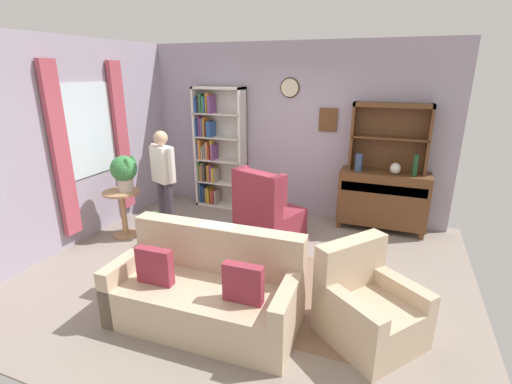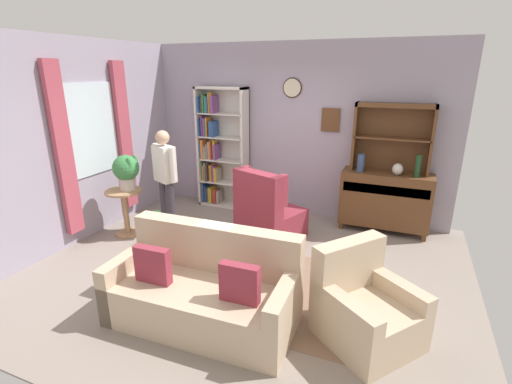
{
  "view_description": "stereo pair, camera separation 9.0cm",
  "coord_description": "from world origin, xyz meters",
  "px_view_note": "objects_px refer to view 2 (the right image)",
  "views": [
    {
      "loc": [
        1.65,
        -3.8,
        2.37
      ],
      "look_at": [
        0.1,
        0.2,
        0.95
      ],
      "focal_mm": 26.01,
      "sensor_mm": 36.0,
      "label": 1
    },
    {
      "loc": [
        1.73,
        -3.77,
        2.37
      ],
      "look_at": [
        0.1,
        0.2,
        0.95
      ],
      "focal_mm": 26.01,
      "sensor_mm": 36.0,
      "label": 2
    }
  ],
  "objects_px": {
    "person_reading": "(165,175)",
    "book_stack": "(235,243)",
    "sideboard_hutch": "(393,128)",
    "plant_stand": "(125,208)",
    "bookshelf": "(218,150)",
    "vase_tall": "(361,163)",
    "coffee_table": "(235,250)",
    "couch_floral": "(205,291)",
    "sideboard": "(385,199)",
    "wingback_chair": "(267,214)",
    "potted_plant_small": "(156,218)",
    "bottle_wine": "(418,166)",
    "potted_plant_large": "(126,170)",
    "vase_round": "(398,169)",
    "armchair_floral": "(365,311)"
  },
  "relations": [
    {
      "from": "sideboard_hutch",
      "to": "wingback_chair",
      "type": "height_order",
      "value": "sideboard_hutch"
    },
    {
      "from": "plant_stand",
      "to": "book_stack",
      "type": "relative_size",
      "value": 3.27
    },
    {
      "from": "coffee_table",
      "to": "book_stack",
      "type": "relative_size",
      "value": 3.76
    },
    {
      "from": "sideboard",
      "to": "sideboard_hutch",
      "type": "bearing_deg",
      "value": 90.0
    },
    {
      "from": "armchair_floral",
      "to": "plant_stand",
      "type": "relative_size",
      "value": 1.55
    },
    {
      "from": "coffee_table",
      "to": "couch_floral",
      "type": "bearing_deg",
      "value": -85.66
    },
    {
      "from": "couch_floral",
      "to": "wingback_chair",
      "type": "relative_size",
      "value": 1.74
    },
    {
      "from": "potted_plant_small",
      "to": "bottle_wine",
      "type": "bearing_deg",
      "value": 18.13
    },
    {
      "from": "bookshelf",
      "to": "armchair_floral",
      "type": "relative_size",
      "value": 1.95
    },
    {
      "from": "sideboard_hutch",
      "to": "potted_plant_large",
      "type": "height_order",
      "value": "sideboard_hutch"
    },
    {
      "from": "armchair_floral",
      "to": "book_stack",
      "type": "xyz_separation_m",
      "value": [
        -1.55,
        0.52,
        0.15
      ]
    },
    {
      "from": "potted_plant_small",
      "to": "book_stack",
      "type": "height_order",
      "value": "book_stack"
    },
    {
      "from": "vase_round",
      "to": "couch_floral",
      "type": "distance_m",
      "value": 3.33
    },
    {
      "from": "plant_stand",
      "to": "potted_plant_small",
      "type": "bearing_deg",
      "value": 49.3
    },
    {
      "from": "vase_tall",
      "to": "potted_plant_small",
      "type": "distance_m",
      "value": 3.23
    },
    {
      "from": "vase_tall",
      "to": "wingback_chair",
      "type": "distance_m",
      "value": 1.59
    },
    {
      "from": "vase_round",
      "to": "armchair_floral",
      "type": "xyz_separation_m",
      "value": [
        -0.09,
        -2.54,
        -0.72
      ]
    },
    {
      "from": "bookshelf",
      "to": "person_reading",
      "type": "height_order",
      "value": "bookshelf"
    },
    {
      "from": "plant_stand",
      "to": "person_reading",
      "type": "bearing_deg",
      "value": 28.03
    },
    {
      "from": "wingback_chair",
      "to": "coffee_table",
      "type": "bearing_deg",
      "value": -88.58
    },
    {
      "from": "person_reading",
      "to": "book_stack",
      "type": "xyz_separation_m",
      "value": [
        1.48,
        -0.77,
        -0.47
      ]
    },
    {
      "from": "potted_plant_large",
      "to": "potted_plant_small",
      "type": "height_order",
      "value": "potted_plant_large"
    },
    {
      "from": "bookshelf",
      "to": "vase_tall",
      "type": "height_order",
      "value": "bookshelf"
    },
    {
      "from": "vase_tall",
      "to": "coffee_table",
      "type": "distance_m",
      "value": 2.42
    },
    {
      "from": "wingback_chair",
      "to": "potted_plant_large",
      "type": "height_order",
      "value": "potted_plant_large"
    },
    {
      "from": "armchair_floral",
      "to": "plant_stand",
      "type": "xyz_separation_m",
      "value": [
        -3.58,
        1.0,
        0.14
      ]
    },
    {
      "from": "sideboard",
      "to": "wingback_chair",
      "type": "bearing_deg",
      "value": -148.56
    },
    {
      "from": "sideboard_hutch",
      "to": "potted_plant_large",
      "type": "xyz_separation_m",
      "value": [
        -3.49,
        -1.67,
        -0.56
      ]
    },
    {
      "from": "sideboard",
      "to": "potted_plant_large",
      "type": "height_order",
      "value": "potted_plant_large"
    },
    {
      "from": "sideboard",
      "to": "potted_plant_small",
      "type": "relative_size",
      "value": 4.33
    },
    {
      "from": "coffee_table",
      "to": "potted_plant_small",
      "type": "bearing_deg",
      "value": 154.72
    },
    {
      "from": "wingback_chair",
      "to": "coffee_table",
      "type": "height_order",
      "value": "wingback_chair"
    },
    {
      "from": "couch_floral",
      "to": "potted_plant_large",
      "type": "distance_m",
      "value": 2.54
    },
    {
      "from": "vase_round",
      "to": "vase_tall",
      "type": "bearing_deg",
      "value": -178.51
    },
    {
      "from": "bottle_wine",
      "to": "potted_plant_large",
      "type": "distance_m",
      "value": 4.15
    },
    {
      "from": "potted_plant_large",
      "to": "couch_floral",
      "type": "bearing_deg",
      "value": -33.71
    },
    {
      "from": "bookshelf",
      "to": "potted_plant_small",
      "type": "relative_size",
      "value": 6.99
    },
    {
      "from": "bookshelf",
      "to": "armchair_floral",
      "type": "distance_m",
      "value": 4.02
    },
    {
      "from": "person_reading",
      "to": "vase_round",
      "type": "bearing_deg",
      "value": 21.93
    },
    {
      "from": "bookshelf",
      "to": "potted_plant_large",
      "type": "height_order",
      "value": "bookshelf"
    },
    {
      "from": "sideboard",
      "to": "sideboard_hutch",
      "type": "xyz_separation_m",
      "value": [
        0.0,
        0.11,
        1.05
      ]
    },
    {
      "from": "sideboard",
      "to": "coffee_table",
      "type": "xyz_separation_m",
      "value": [
        -1.51,
        -2.1,
        -0.16
      ]
    },
    {
      "from": "sideboard_hutch",
      "to": "plant_stand",
      "type": "relative_size",
      "value": 1.58
    },
    {
      "from": "vase_tall",
      "to": "person_reading",
      "type": "relative_size",
      "value": 0.17
    },
    {
      "from": "couch_floral",
      "to": "potted_plant_large",
      "type": "height_order",
      "value": "potted_plant_large"
    },
    {
      "from": "bookshelf",
      "to": "sideboard",
      "type": "xyz_separation_m",
      "value": [
        2.86,
        -0.08,
        -0.52
      ]
    },
    {
      "from": "coffee_table",
      "to": "wingback_chair",
      "type": "bearing_deg",
      "value": 91.42
    },
    {
      "from": "potted_plant_large",
      "to": "person_reading",
      "type": "xyz_separation_m",
      "value": [
        0.49,
        0.24,
        -0.09
      ]
    },
    {
      "from": "vase_round",
      "to": "person_reading",
      "type": "relative_size",
      "value": 0.11
    },
    {
      "from": "vase_round",
      "to": "potted_plant_large",
      "type": "xyz_separation_m",
      "value": [
        -3.62,
        -1.49,
        -0.01
      ]
    }
  ]
}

